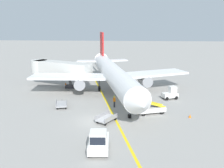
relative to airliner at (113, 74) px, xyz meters
name	(u,v)px	position (x,y,z in m)	size (l,w,h in m)	color
ground_plane	(95,121)	(-1.27, -13.01, -3.42)	(300.00, 300.00, 0.00)	gray
taxi_line_yellow	(110,108)	(0.14, -8.01, -3.41)	(0.30, 80.00, 0.01)	yellow
airliner	(113,74)	(0.00, 0.00, 0.00)	(27.89, 34.86, 10.10)	white
jet_bridge	(56,68)	(-11.20, 4.19, 0.12)	(12.90, 7.29, 4.85)	beige
pushback_tug	(99,142)	(0.15, -20.42, -2.42)	(2.14, 3.72, 2.20)	silver
baggage_tug_near_wing	(171,93)	(9.62, -2.78, -2.49)	(2.71, 2.07, 2.10)	silver
belt_loader_forward_hold	(150,108)	(5.82, -9.72, -2.64)	(5.14, 2.77, 2.59)	silver
baggage_cart_loaded	(62,104)	(-6.93, -8.02, -2.95)	(2.20, 3.84, 0.94)	#A5A5A8
baggage_cart_empty_trailing	(107,118)	(0.21, -13.10, -2.95)	(2.80, 3.62, 0.94)	#A5A5A8
ground_crew_marshaller	(114,101)	(0.78, -7.49, -2.51)	(0.36, 0.24, 1.70)	#26262D
safety_cone_nose_left	(66,84)	(-9.89, 5.41, -3.20)	(0.36, 0.36, 0.44)	orange
safety_cone_nose_right	(190,116)	(10.87, -10.88, -3.20)	(0.36, 0.36, 0.44)	orange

